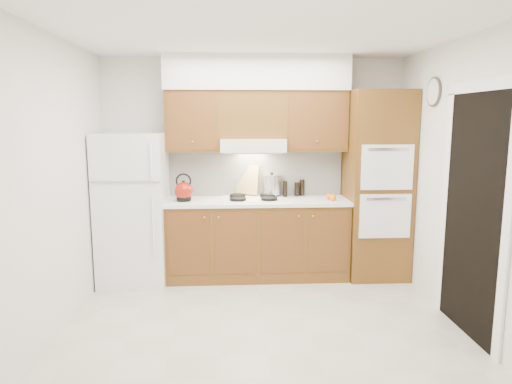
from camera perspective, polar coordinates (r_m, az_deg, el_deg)
floor at (r=4.49m, az=0.78°, el=-15.57°), size 3.60×3.60×0.00m
ceiling at (r=4.15m, az=0.86°, el=19.16°), size 3.60×3.60×0.00m
wall_back at (r=5.61m, az=-0.27°, el=3.22°), size 3.60×0.02×2.60m
wall_left at (r=4.38m, az=-23.38°, el=0.80°), size 0.02×3.00×2.60m
wall_right at (r=4.61m, az=23.72°, el=1.16°), size 0.02×3.00×2.60m
fridge at (r=5.43m, az=-15.06°, el=-2.00°), size 0.75×0.72×1.72m
base_cabinets at (r=5.47m, az=0.16°, el=-6.00°), size 2.11×0.60×0.90m
countertop at (r=5.36m, az=0.17°, el=-1.17°), size 2.13×0.62×0.04m
backsplash at (r=5.60m, az=-0.01°, el=2.39°), size 2.11×0.03×0.56m
oven_cabinet at (r=5.58m, az=14.85°, el=0.81°), size 0.70×0.65×2.20m
upper_cab_left at (r=5.42m, az=-7.84°, el=8.75°), size 0.63×0.33×0.70m
upper_cab_right at (r=5.50m, az=7.36°, el=8.76°), size 0.73×0.33×0.70m
range_hood at (r=5.36m, az=-0.42°, el=5.89°), size 0.75×0.45×0.15m
upper_cab_over_hood at (r=5.41m, az=-0.45°, el=9.63°), size 0.75×0.33×0.55m
soffit at (r=5.43m, az=0.09°, el=14.65°), size 2.13×0.36×0.40m
cooktop at (r=5.37m, az=-0.37°, el=-0.86°), size 0.74×0.50×0.01m
doorway at (r=4.34m, az=25.45°, el=-2.76°), size 0.02×0.90×2.10m
wall_clock at (r=5.07m, az=21.35°, el=11.59°), size 0.02×0.30×0.30m
kettle at (r=5.31m, az=-9.03°, el=0.12°), size 0.23×0.23×0.21m
cutting_board at (r=5.57m, az=-1.07°, el=1.52°), size 0.28×0.18×0.35m
stock_pot at (r=5.55m, az=1.98°, el=0.91°), size 0.26×0.26×0.23m
condiment_a at (r=5.56m, az=3.66°, el=0.39°), size 0.07×0.07×0.19m
condiment_b at (r=5.66m, az=5.78°, el=0.55°), size 0.07×0.07×0.20m
condiment_c at (r=5.61m, az=5.14°, el=0.36°), size 0.08×0.08×0.17m
orange_near at (r=5.36m, az=9.60°, el=-0.67°), size 0.10×0.10×0.08m
orange_far at (r=5.43m, az=9.11°, el=-0.55°), size 0.08×0.08×0.07m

